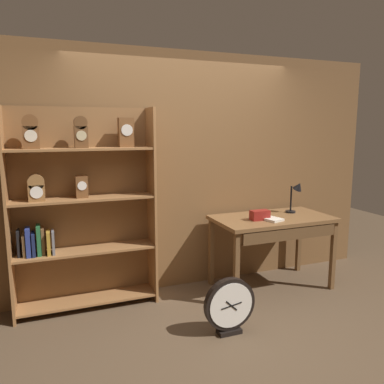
% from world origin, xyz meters
% --- Properties ---
extents(ground_plane, '(10.00, 10.00, 0.00)m').
position_xyz_m(ground_plane, '(0.00, 0.00, 0.00)').
color(ground_plane, brown).
extents(back_wood_panel, '(4.80, 0.05, 2.60)m').
position_xyz_m(back_wood_panel, '(0.00, 1.27, 1.30)').
color(back_wood_panel, brown).
rests_on(back_wood_panel, ground).
extents(bookshelf, '(1.37, 0.32, 1.98)m').
position_xyz_m(bookshelf, '(-1.15, 1.08, 1.01)').
color(bookshelf, '#9E6B3D').
rests_on(bookshelf, ground).
extents(workbench, '(1.30, 0.71, 0.81)m').
position_xyz_m(workbench, '(0.88, 0.79, 0.72)').
color(workbench, brown).
rests_on(workbench, ground).
extents(desk_lamp, '(0.19, 0.19, 0.38)m').
position_xyz_m(desk_lamp, '(1.24, 0.90, 1.05)').
color(desk_lamp, black).
rests_on(desk_lamp, workbench).
extents(toolbox_small, '(0.20, 0.10, 0.10)m').
position_xyz_m(toolbox_small, '(0.68, 0.75, 0.86)').
color(toolbox_small, maroon).
rests_on(toolbox_small, workbench).
extents(open_repair_manual, '(0.22, 0.26, 0.02)m').
position_xyz_m(open_repair_manual, '(0.79, 0.69, 0.83)').
color(open_repair_manual, silver).
rests_on(open_repair_manual, workbench).
extents(round_clock_large, '(0.47, 0.11, 0.51)m').
position_xyz_m(round_clock_large, '(-0.01, 0.08, 0.26)').
color(round_clock_large, black).
rests_on(round_clock_large, ground).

